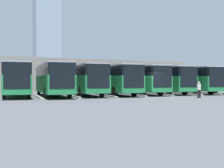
# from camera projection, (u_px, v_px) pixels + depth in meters

# --- Properties ---
(ground_plane) EXTENTS (600.00, 600.00, 0.00)m
(ground_plane) POSITION_uv_depth(u_px,v_px,m) (153.00, 97.00, 28.18)
(ground_plane) COLOR #5B5B60
(bus_0) EXTENTS (3.48, 12.62, 3.33)m
(bus_0) POSITION_uv_depth(u_px,v_px,m) (202.00, 79.00, 39.29)
(bus_0) COLOR #238447
(bus_0) RESTS_ON ground_plane
(curb_divider_0) EXTENTS (0.86, 7.41, 0.15)m
(curb_divider_0) POSITION_uv_depth(u_px,v_px,m) (202.00, 93.00, 36.90)
(curb_divider_0) COLOR #B2B2AD
(curb_divider_0) RESTS_ON ground_plane
(bus_1) EXTENTS (3.48, 12.62, 3.33)m
(bus_1) POSITION_uv_depth(u_px,v_px,m) (185.00, 79.00, 37.21)
(bus_1) COLOR #238447
(bus_1) RESTS_ON ground_plane
(curb_divider_1) EXTENTS (0.86, 7.41, 0.15)m
(curb_divider_1) POSITION_uv_depth(u_px,v_px,m) (183.00, 93.00, 34.82)
(curb_divider_1) COLOR #B2B2AD
(curb_divider_1) RESTS_ON ground_plane
(bus_2) EXTENTS (3.48, 12.62, 3.33)m
(bus_2) POSITION_uv_depth(u_px,v_px,m) (160.00, 79.00, 36.24)
(bus_2) COLOR #238447
(bus_2) RESTS_ON ground_plane
(curb_divider_2) EXTENTS (0.86, 7.41, 0.15)m
(curb_divider_2) POSITION_uv_depth(u_px,v_px,m) (157.00, 94.00, 33.85)
(curb_divider_2) COLOR #B2B2AD
(curb_divider_2) RESTS_ON ground_plane
(bus_3) EXTENTS (3.48, 12.62, 3.33)m
(bus_3) POSITION_uv_depth(u_px,v_px,m) (137.00, 79.00, 34.60)
(bus_3) COLOR #238447
(bus_3) RESTS_ON ground_plane
(curb_divider_3) EXTENTS (0.86, 7.41, 0.15)m
(curb_divider_3) POSITION_uv_depth(u_px,v_px,m) (132.00, 94.00, 32.21)
(curb_divider_3) COLOR #B2B2AD
(curb_divider_3) RESTS_ON ground_plane
(bus_4) EXTENTS (3.48, 12.62, 3.33)m
(bus_4) POSITION_uv_depth(u_px,v_px,m) (112.00, 79.00, 32.81)
(bus_4) COLOR #238447
(bus_4) RESTS_ON ground_plane
(curb_divider_4) EXTENTS (0.86, 7.41, 0.15)m
(curb_divider_4) POSITION_uv_depth(u_px,v_px,m) (104.00, 95.00, 30.42)
(curb_divider_4) COLOR #B2B2AD
(curb_divider_4) RESTS_ON ground_plane
(bus_5) EXTENTS (3.48, 12.62, 3.33)m
(bus_5) POSITION_uv_depth(u_px,v_px,m) (83.00, 79.00, 31.65)
(bus_5) COLOR #238447
(bus_5) RESTS_ON ground_plane
(curb_divider_5) EXTENTS (0.86, 7.41, 0.15)m
(curb_divider_5) POSITION_uv_depth(u_px,v_px,m) (72.00, 96.00, 29.25)
(curb_divider_5) COLOR #B2B2AD
(curb_divider_5) RESTS_ON ground_plane
(bus_6) EXTENTS (3.48, 12.62, 3.33)m
(bus_6) POSITION_uv_depth(u_px,v_px,m) (52.00, 79.00, 29.59)
(bus_6) COLOR #238447
(bus_6) RESTS_ON ground_plane
(curb_divider_6) EXTENTS (0.86, 7.41, 0.15)m
(curb_divider_6) POSITION_uv_depth(u_px,v_px,m) (38.00, 97.00, 27.20)
(curb_divider_6) COLOR #B2B2AD
(curb_divider_6) RESTS_ON ground_plane
(bus_7) EXTENTS (3.48, 12.62, 3.33)m
(bus_7) POSITION_uv_depth(u_px,v_px,m) (16.00, 79.00, 29.18)
(bus_7) COLOR #238447
(bus_7) RESTS_ON ground_plane
(pedestrian) EXTENTS (0.39, 0.39, 1.58)m
(pedestrian) POSITION_uv_depth(u_px,v_px,m) (199.00, 89.00, 26.61)
(pedestrian) COLOR black
(pedestrian) RESTS_ON ground_plane
(station_building) EXTENTS (39.99, 14.79, 5.25)m
(station_building) POSITION_uv_depth(u_px,v_px,m) (78.00, 75.00, 50.91)
(station_building) COLOR gray
(station_building) RESTS_ON ground_plane
(office_tower) EXTENTS (20.39, 20.39, 77.84)m
(office_tower) POSITION_uv_depth(u_px,v_px,m) (47.00, 38.00, 236.23)
(office_tower) COLOR #93A8B7
(office_tower) RESTS_ON ground_plane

